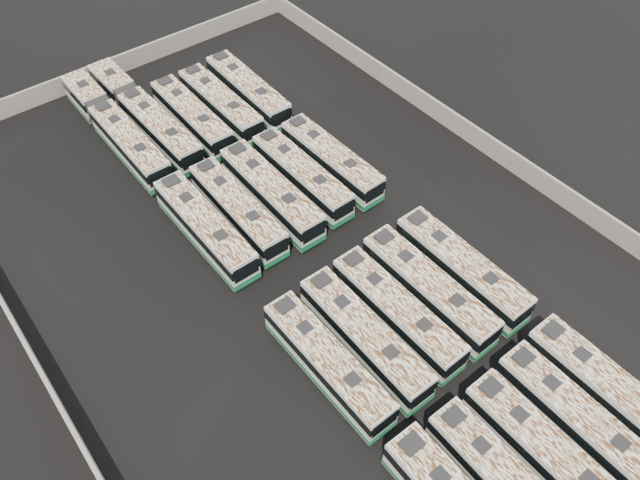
{
  "coord_description": "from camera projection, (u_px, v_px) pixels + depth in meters",
  "views": [
    {
      "loc": [
        -20.37,
        -26.43,
        41.38
      ],
      "look_at": [
        1.17,
        0.83,
        1.6
      ],
      "focal_mm": 35.0,
      "sensor_mm": 36.0,
      "label": 1
    }
  ],
  "objects": [
    {
      "name": "bus_front_center",
      "position": [
        547.0,
        455.0,
        40.36
      ],
      "size": [
        2.66,
        12.41,
        3.5
      ],
      "rotation": [
        0.0,
        0.0,
        0.0
      ],
      "color": "silver",
      "rests_on": "ground"
    },
    {
      "name": "bus_back_far_left",
      "position": [
        115.0,
        128.0,
        62.4
      ],
      "size": [
        2.7,
        19.18,
        3.48
      ],
      "rotation": [
        0.0,
        0.0,
        -0.0
      ],
      "color": "silver",
      "rests_on": "ground"
    },
    {
      "name": "bus_midback_far_right",
      "position": [
        331.0,
        160.0,
        59.23
      ],
      "size": [
        2.86,
        12.28,
        3.45
      ],
      "rotation": [
        0.0,
        0.0,
        0.02
      ],
      "color": "silver",
      "rests_on": "ground"
    },
    {
      "name": "bus_back_left",
      "position": [
        144.0,
        114.0,
        63.84
      ],
      "size": [
        2.92,
        19.24,
        3.48
      ],
      "rotation": [
        0.0,
        0.0,
        0.02
      ],
      "color": "silver",
      "rests_on": "ground"
    },
    {
      "name": "perimeter_wall",
      "position": [
        315.0,
        256.0,
        52.29
      ],
      "size": [
        45.2,
        73.2,
        2.2
      ],
      "color": "slate",
      "rests_on": "ground"
    },
    {
      "name": "bus_back_far_right",
      "position": [
        248.0,
        91.0,
        66.44
      ],
      "size": [
        2.92,
        12.64,
        3.55
      ],
      "rotation": [
        0.0,
        0.0,
        -0.02
      ],
      "color": "silver",
      "rests_on": "ground"
    },
    {
      "name": "bus_midfront_center",
      "position": [
        397.0,
        312.0,
        47.73
      ],
      "size": [
        2.72,
        12.4,
        3.49
      ],
      "rotation": [
        0.0,
        0.0,
        0.01
      ],
      "color": "silver",
      "rests_on": "ground"
    },
    {
      "name": "bus_midfront_right",
      "position": [
        428.0,
        289.0,
        49.11
      ],
      "size": [
        2.81,
        12.71,
        3.57
      ],
      "rotation": [
        0.0,
        0.0,
        0.01
      ],
      "color": "silver",
      "rests_on": "ground"
    },
    {
      "name": "bus_midback_center",
      "position": [
        271.0,
        193.0,
        56.19
      ],
      "size": [
        2.84,
        12.82,
        3.61
      ],
      "rotation": [
        0.0,
        0.0,
        -0.01
      ],
      "color": "silver",
      "rests_on": "ground"
    },
    {
      "name": "bus_midfront_far_left",
      "position": [
        328.0,
        363.0,
        44.84
      ],
      "size": [
        2.6,
        12.22,
        3.44
      ],
      "rotation": [
        0.0,
        0.0,
        0.0
      ],
      "color": "silver",
      "rests_on": "ground"
    },
    {
      "name": "bus_front_far_right",
      "position": [
        609.0,
        393.0,
        43.23
      ],
      "size": [
        2.69,
        12.64,
        3.56
      ],
      "rotation": [
        0.0,
        0.0,
        0.0
      ],
      "color": "silver",
      "rests_on": "ground"
    },
    {
      "name": "bus_midfront_far_right",
      "position": [
        461.0,
        269.0,
        50.5
      ],
      "size": [
        2.72,
        12.66,
        3.57
      ],
      "rotation": [
        0.0,
        0.0,
        0.0
      ],
      "color": "silver",
      "rests_on": "ground"
    },
    {
      "name": "bus_back_right",
      "position": [
        221.0,
        105.0,
        64.92
      ],
      "size": [
        2.65,
        12.35,
        3.48
      ],
      "rotation": [
        0.0,
        0.0,
        0.0
      ],
      "color": "silver",
      "rests_on": "ground"
    },
    {
      "name": "bus_front_right",
      "position": [
        578.0,
        422.0,
        41.89
      ],
      "size": [
        2.62,
        12.34,
        3.48
      ],
      "rotation": [
        0.0,
        0.0,
        -0.0
      ],
      "color": "silver",
      "rests_on": "ground"
    },
    {
      "name": "bus_midfront_left",
      "position": [
        364.0,
        337.0,
        46.23
      ],
      "size": [
        2.77,
        12.53,
        3.52
      ],
      "rotation": [
        0.0,
        0.0,
        -0.01
      ],
      "color": "silver",
      "rests_on": "ground"
    },
    {
      "name": "bus_midback_left",
      "position": [
        238.0,
        210.0,
        54.93
      ],
      "size": [
        2.82,
        12.27,
        3.45
      ],
      "rotation": [
        0.0,
        0.0,
        -0.02
      ],
      "color": "silver",
      "rests_on": "ground"
    },
    {
      "name": "ground",
      "position": [
        315.0,
        265.0,
        53.11
      ],
      "size": [
        140.0,
        140.0,
        0.0
      ],
      "primitive_type": "plane",
      "color": "black",
      "rests_on": "ground"
    },
    {
      "name": "bus_midback_right",
      "position": [
        302.0,
        176.0,
        57.82
      ],
      "size": [
        2.68,
        12.24,
        3.44
      ],
      "rotation": [
        0.0,
        0.0,
        0.01
      ],
      "color": "silver",
      "rests_on": "ground"
    },
    {
      "name": "bus_midback_far_left",
      "position": [
        205.0,
        228.0,
        53.41
      ],
      "size": [
        2.7,
        12.72,
        3.59
      ],
      "rotation": [
        0.0,
        0.0,
        0.0
      ],
      "color": "silver",
      "rests_on": "ground"
    },
    {
      "name": "bus_back_center",
      "position": [
        192.0,
        117.0,
        63.59
      ],
      "size": [
        2.72,
        12.26,
        3.45
      ],
      "rotation": [
        0.0,
        0.0,
        -0.01
      ],
      "color": "silver",
      "rests_on": "ground"
    }
  ]
}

